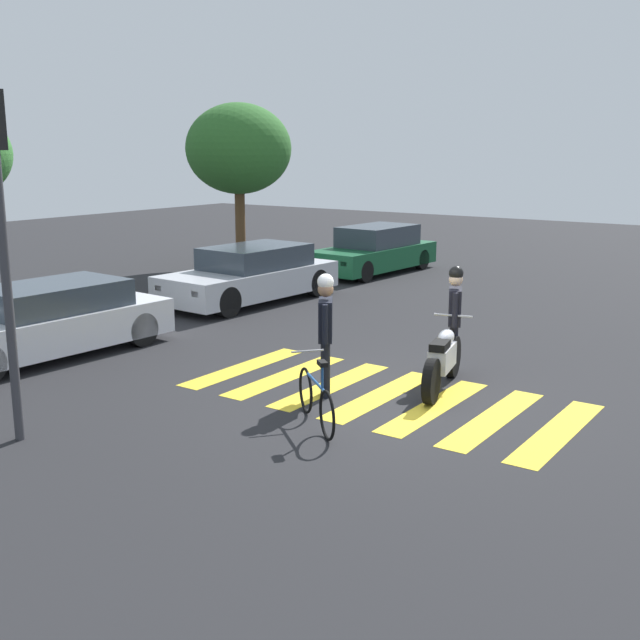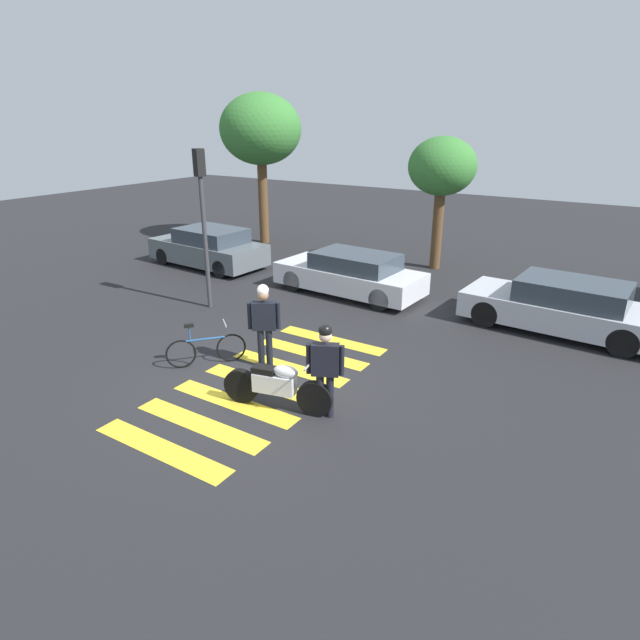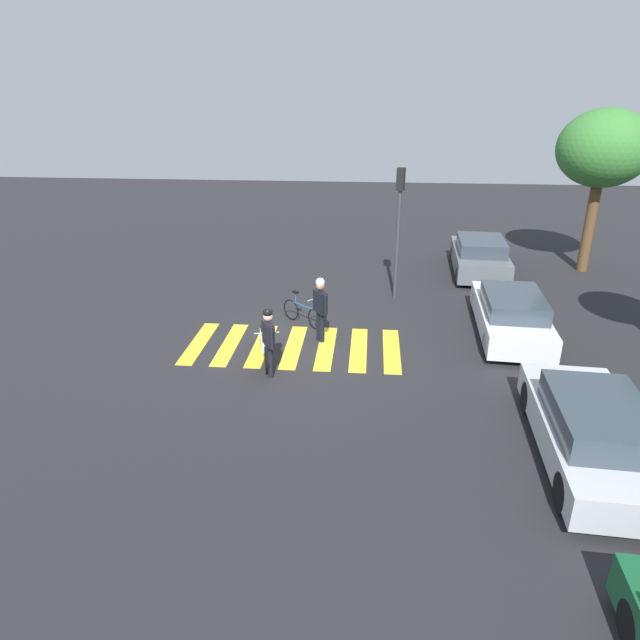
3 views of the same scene
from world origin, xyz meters
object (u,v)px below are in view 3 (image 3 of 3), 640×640
at_px(officer_on_foot, 269,337).
at_px(car_white_van, 511,314).
at_px(car_silver_sedan, 593,431).
at_px(leaning_bicycle, 303,313).
at_px(traffic_light_pole, 399,213).
at_px(officer_by_motorcycle, 320,305).
at_px(car_grey_coupe, 479,256).
at_px(police_motorcycle, 266,343).

distance_m(officer_on_foot, car_white_van, 7.21).
bearing_deg(car_silver_sedan, leaning_bicycle, -134.63).
xyz_separation_m(officer_on_foot, car_silver_sedan, (2.85, 6.70, -0.39)).
height_order(leaning_bicycle, traffic_light_pole, traffic_light_pole).
relative_size(officer_by_motorcycle, car_silver_sedan, 0.39).
relative_size(officer_on_foot, car_silver_sedan, 0.38).
distance_m(officer_on_foot, car_grey_coupe, 11.20).
height_order(leaning_bicycle, car_white_van, car_white_van).
relative_size(police_motorcycle, officer_on_foot, 1.18).
xyz_separation_m(leaning_bicycle, car_grey_coupe, (-5.72, 6.15, 0.30)).
height_order(officer_on_foot, traffic_light_pole, traffic_light_pole).
bearing_deg(leaning_bicycle, car_grey_coupe, 132.91).
xyz_separation_m(police_motorcycle, officer_by_motorcycle, (-1.29, 1.31, 0.62)).
bearing_deg(officer_on_foot, car_white_van, 115.78).
xyz_separation_m(car_white_van, traffic_light_pole, (-2.81, -3.20, 2.28)).
bearing_deg(officer_by_motorcycle, traffic_light_pole, 149.43).
distance_m(officer_on_foot, traffic_light_pole, 7.03).
distance_m(officer_by_motorcycle, car_silver_sedan, 7.57).
bearing_deg(police_motorcycle, traffic_light_pole, 145.05).
bearing_deg(police_motorcycle, officer_on_foot, 15.31).
height_order(police_motorcycle, car_white_van, car_white_van).
xyz_separation_m(leaning_bicycle, car_white_van, (0.20, 6.05, 0.26)).
relative_size(officer_by_motorcycle, car_white_van, 0.40).
bearing_deg(officer_by_motorcycle, police_motorcycle, -45.38).
xyz_separation_m(car_white_van, car_silver_sedan, (5.98, 0.22, 0.02)).
relative_size(officer_on_foot, car_white_van, 0.39).
relative_size(car_grey_coupe, car_white_van, 0.96).
bearing_deg(car_grey_coupe, car_white_van, -1.02).
distance_m(officer_by_motorcycle, car_white_van, 5.52).
height_order(car_silver_sedan, traffic_light_pole, traffic_light_pole).
bearing_deg(car_white_van, officer_by_motorcycle, -80.14).
height_order(police_motorcycle, car_grey_coupe, car_grey_coupe).
bearing_deg(officer_by_motorcycle, officer_on_foot, -25.89).
distance_m(car_white_van, traffic_light_pole, 4.83).
bearing_deg(car_silver_sedan, officer_on_foot, -113.07).
bearing_deg(leaning_bicycle, car_white_van, 88.07).
height_order(officer_on_foot, car_white_van, officer_on_foot).
xyz_separation_m(officer_on_foot, traffic_light_pole, (-5.94, 3.28, 1.86)).
bearing_deg(car_white_van, traffic_light_pole, -131.21).
bearing_deg(police_motorcycle, car_grey_coupe, 140.05).
bearing_deg(police_motorcycle, car_white_van, 108.36).
height_order(leaning_bicycle, officer_by_motorcycle, officer_by_motorcycle).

